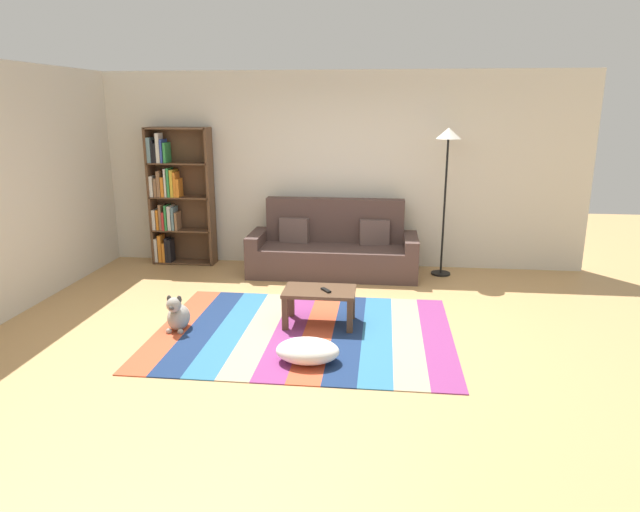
% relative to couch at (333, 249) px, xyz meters
% --- Properties ---
extents(ground_plane, '(14.00, 14.00, 0.00)m').
position_rel_couch_xyz_m(ground_plane, '(0.03, -2.02, -0.34)').
color(ground_plane, tan).
extents(back_wall, '(6.80, 0.10, 2.70)m').
position_rel_couch_xyz_m(back_wall, '(0.03, 0.53, 1.01)').
color(back_wall, silver).
rests_on(back_wall, ground_plane).
extents(left_wall, '(0.10, 5.50, 2.70)m').
position_rel_couch_xyz_m(left_wall, '(-3.37, -1.27, 1.01)').
color(left_wall, beige).
rests_on(left_wall, ground_plane).
extents(rug, '(2.98, 2.24, 0.01)m').
position_rel_couch_xyz_m(rug, '(-0.11, -2.12, -0.33)').
color(rug, '#C64C2D').
rests_on(rug, ground_plane).
extents(couch, '(2.26, 0.80, 1.00)m').
position_rel_couch_xyz_m(couch, '(0.00, 0.00, 0.00)').
color(couch, '#4C3833').
rests_on(couch, ground_plane).
extents(bookshelf, '(0.90, 0.28, 1.95)m').
position_rel_couch_xyz_m(bookshelf, '(-2.32, 0.28, 0.61)').
color(bookshelf, brown).
rests_on(bookshelf, ground_plane).
extents(coffee_table, '(0.74, 0.47, 0.38)m').
position_rel_couch_xyz_m(coffee_table, '(0.03, -1.89, -0.02)').
color(coffee_table, '#513826').
rests_on(coffee_table, rug).
extents(pouf, '(0.57, 0.41, 0.21)m').
position_rel_couch_xyz_m(pouf, '(0.02, -2.80, -0.22)').
color(pouf, white).
rests_on(pouf, rug).
extents(dog, '(0.22, 0.35, 0.40)m').
position_rel_couch_xyz_m(dog, '(-1.40, -2.20, -0.18)').
color(dog, '#9E998E').
rests_on(dog, ground_plane).
extents(standing_lamp, '(0.32, 0.32, 1.96)m').
position_rel_couch_xyz_m(standing_lamp, '(1.47, 0.11, 1.30)').
color(standing_lamp, black).
rests_on(standing_lamp, ground_plane).
extents(tv_remote, '(0.12, 0.15, 0.02)m').
position_rel_couch_xyz_m(tv_remote, '(0.10, -1.93, 0.06)').
color(tv_remote, black).
rests_on(tv_remote, coffee_table).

